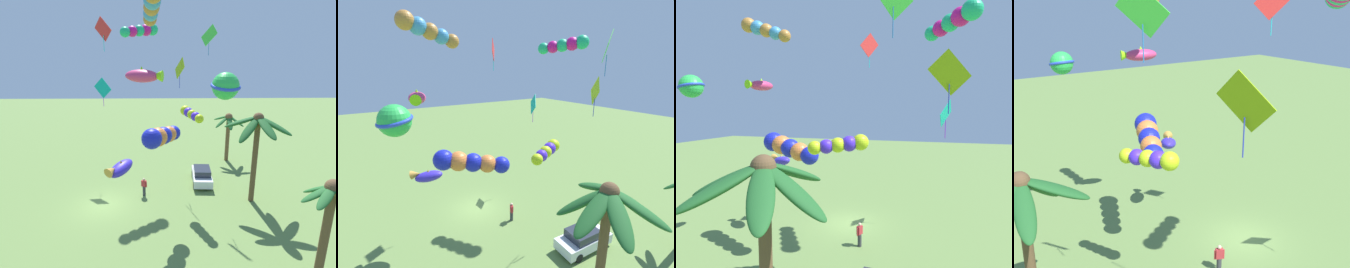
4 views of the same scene
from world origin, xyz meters
TOP-DOWN VIEW (x-y plane):
  - ground_plane at (0.00, 0.00)m, footprint 120.00×120.00m
  - palm_tree_0 at (-0.43, 12.20)m, footprint 5.02×4.91m
  - spectator_0 at (-1.58, 3.18)m, footprint 0.37×0.51m
  - kite_tube_0 at (2.66, 4.76)m, footprint 4.36×2.57m
  - kite_fish_2 at (5.17, 3.84)m, footprint 1.42×2.17m
  - kite_diamond_3 at (-4.13, 8.73)m, footprint 1.46×1.13m
  - kite_diamond_4 at (-1.60, 0.50)m, footprint 1.05×1.44m
  - kite_tube_6 at (-1.50, 7.07)m, footprint 2.85×1.63m
  - kite_diamond_7 at (-6.45, 6.47)m, footprint 1.95×0.78m
  - kite_ball_8 at (6.95, 7.67)m, footprint 1.61×1.60m
  - kite_fish_10 at (4.65, 2.27)m, footprint 2.26×1.82m

SIDE VIEW (x-z plane):
  - ground_plane at x=0.00m, z-range 0.00..0.00m
  - spectator_0 at x=-1.58m, z-range 0.02..1.61m
  - kite_fish_10 at x=4.65m, z-range 4.69..5.73m
  - palm_tree_0 at x=-0.43m, z-range 2.18..9.64m
  - kite_tube_0 at x=2.66m, z-range 5.74..7.44m
  - kite_tube_6 at x=-1.50m, z-range 6.69..7.68m
  - kite_ball_8 at x=6.95m, z-range 9.57..10.83m
  - kite_diamond_7 at x=-6.45m, z-range 9.09..11.95m
  - kite_fish_2 at x=5.17m, z-range 10.14..10.98m
  - kite_diamond_3 at x=-4.13m, z-range 12.01..14.50m
  - kite_diamond_4 at x=-1.60m, z-range 12.24..14.69m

